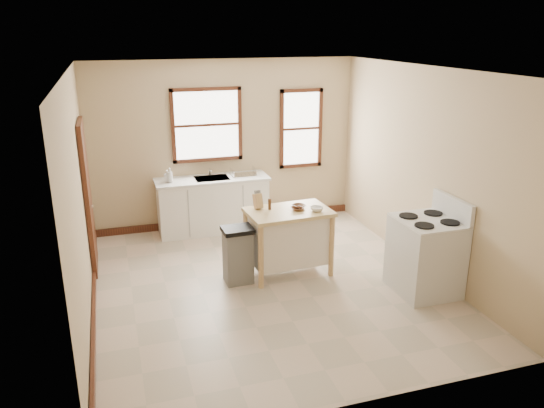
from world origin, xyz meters
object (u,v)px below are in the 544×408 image
Objects in this scene: knife_block at (258,202)px; dish_rack at (243,172)px; trash_bin at (238,255)px; gas_stove at (426,246)px; bowl_c at (317,209)px; soap_bottle_b at (167,176)px; bowl_b at (299,206)px; bowl_a at (297,209)px; soap_bottle_a at (170,175)px; kitchen_island at (288,242)px; pepper_grinder at (270,204)px.

dish_rack is at bearing 70.54° from knife_block.
gas_stove is at bearing -25.17° from trash_bin.
bowl_c is at bearing -93.22° from dish_rack.
knife_block reaches higher than bowl_c.
soap_bottle_b is at bearing 109.14° from knife_block.
bowl_b is (0.31, -1.86, -0.03)m from dish_rack.
bowl_a is (0.49, -0.22, -0.08)m from knife_block.
soap_bottle_a is 1.17× the size of knife_block.
soap_bottle_b is 1.10× the size of bowl_c.
soap_bottle_a is at bearing 165.91° from dish_rack.
pepper_grinder is (-0.24, 0.11, 0.54)m from kitchen_island.
bowl_a is at bearing 156.01° from bowl_c.
soap_bottle_a is 1.57× the size of pepper_grinder.
knife_block reaches higher than pepper_grinder.
bowl_a is at bearing -22.33° from pepper_grinder.
soap_bottle_b reaches higher than bowl_a.
knife_block is 2.28m from gas_stove.
soap_bottle_a reaches higher than kitchen_island.
soap_bottle_b is 0.98× the size of knife_block.
kitchen_island is at bearing -38.88° from knife_block.
dish_rack is at bearing 90.74° from kitchen_island.
knife_block reaches higher than trash_bin.
dish_rack is 2.34× the size of bowl_b.
pepper_grinder is (-0.09, -1.81, 0.02)m from dish_rack.
dish_rack is 1.88m from bowl_b.
trash_bin is (-0.59, -1.99, -0.58)m from dish_rack.
bowl_c is (0.73, -0.33, -0.07)m from knife_block.
pepper_grinder is (1.16, -1.79, -0.02)m from soap_bottle_b.
knife_block is 1.33× the size of pepper_grinder.
bowl_b is (0.40, -0.05, -0.05)m from pepper_grinder.
pepper_grinder reaches higher than kitchen_island.
kitchen_island is (1.40, -1.91, -0.56)m from soap_bottle_b.
knife_block is at bearing -35.26° from soap_bottle_b.
soap_bottle_b is 0.25× the size of trash_bin.
soap_bottle_a is 0.21× the size of kitchen_island.
trash_bin is (-0.73, -0.08, -0.07)m from kitchen_island.
soap_bottle_a reaches higher than bowl_a.
soap_bottle_a reaches higher than trash_bin.
soap_bottle_a is at bearing -27.02° from soap_bottle_b.
pepper_grinder is at bearing 18.80° from trash_bin.
gas_stove is (2.23, -0.96, 0.24)m from trash_bin.
bowl_b is (0.06, 0.09, 0.00)m from bowl_a.
bowl_c is (0.35, -0.14, 0.49)m from kitchen_island.
dish_rack is 2.07× the size of knife_block.
pepper_grinder is at bearing -41.70° from knife_block.
bowl_b is (1.53, -1.80, -0.10)m from soap_bottle_a.
knife_block is 0.57m from bowl_b.
bowl_a is at bearing 1.15° from trash_bin.
knife_block reaches higher than dish_rack.
kitchen_island is 7.50× the size of pepper_grinder.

